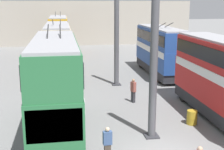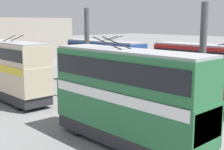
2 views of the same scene
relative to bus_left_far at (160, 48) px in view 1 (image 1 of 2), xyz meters
The scene contains 10 objects.
depot_back_wall 24.30m from the bus_left_far, 12.26° to the left, with size 0.50×36.00×7.51m.
support_column_near 15.73m from the bus_left_far, 160.82° to the left, with size 0.76×0.76×7.99m.
support_column_far 6.35m from the bus_left_far, 124.47° to the left, with size 0.76×0.76×7.99m.
bus_left_far is the anchor object (origin of this frame).
bus_right_near 16.94m from the bus_left_far, 142.51° to the left, with size 9.82×2.54×5.99m.
bus_right_mid 10.39m from the bus_left_far, 83.19° to the left, with size 10.79×2.54×5.78m.
bus_right_far 17.59m from the bus_left_far, 35.88° to the left, with size 9.72×2.54×5.98m.
person_aisle_midway 10.11m from the bus_left_far, 151.16° to the left, with size 0.48×0.37×1.80m.
person_by_right_row 18.81m from the bus_left_far, 154.90° to the left, with size 0.27×0.44×1.61m.
oil_drum 13.84m from the bus_left_far, behind, with size 0.66×0.66×0.87m.
Camera 1 is at (-13.10, 4.73, 7.27)m, focal length 50.00 mm.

